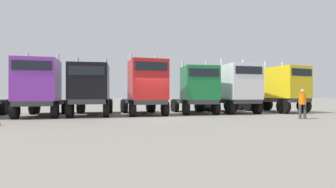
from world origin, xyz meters
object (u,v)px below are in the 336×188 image
semi_truck_white (237,89)px  semi_truck_yellow (281,89)px  semi_truck_red (146,87)px  semi_truck_purple (40,87)px  semi_truck_green (197,90)px  visitor_in_hivis (302,102)px  semi_truck_black (91,89)px

semi_truck_white → semi_truck_yellow: bearing=90.8°
semi_truck_red → semi_truck_white: semi_truck_red is taller
semi_truck_white → semi_truck_yellow: (4.05, 0.02, 0.01)m
semi_truck_purple → semi_truck_green: 10.73m
semi_truck_yellow → visitor_in_hivis: (-2.69, -5.26, -0.90)m
semi_truck_black → visitor_in_hivis: semi_truck_black is taller
semi_truck_white → visitor_in_hivis: 5.49m
semi_truck_red → visitor_in_hivis: (8.48, -5.20, -0.94)m
semi_truck_green → semi_truck_white: semi_truck_white is taller
semi_truck_black → semi_truck_purple: bearing=-84.6°
semi_truck_red → semi_truck_white: size_ratio=1.04×
semi_truck_yellow → semi_truck_green: bearing=-100.3°
semi_truck_purple → visitor_in_hivis: bearing=71.8°
semi_truck_green → visitor_in_hivis: semi_truck_green is taller
semi_truck_red → semi_truck_yellow: bearing=88.0°
semi_truck_green → semi_truck_yellow: (7.26, -0.13, 0.12)m
semi_truck_purple → semi_truck_yellow: 17.99m
semi_truck_yellow → visitor_in_hivis: semi_truck_yellow is taller
semi_truck_white → semi_truck_black: bearing=-89.9°
semi_truck_red → semi_truck_white: bearing=88.0°
semi_truck_purple → semi_truck_black: bearing=91.4°
semi_truck_green → semi_truck_white: size_ratio=1.02×
semi_truck_white → visitor_in_hivis: (1.36, -5.24, -0.89)m
semi_truck_green → semi_truck_yellow: 7.27m
semi_truck_black → semi_truck_red: size_ratio=1.02×
semi_truck_purple → semi_truck_green: semi_truck_purple is taller
semi_truck_purple → semi_truck_red: semi_truck_red is taller
semi_truck_yellow → semi_truck_black: bearing=-99.6°
semi_truck_black → semi_truck_green: 7.61m
semi_truck_red → semi_truck_white: (7.12, 0.05, -0.04)m
semi_truck_yellow → semi_truck_white: bearing=-99.1°
semi_truck_purple → semi_truck_white: size_ratio=1.05×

